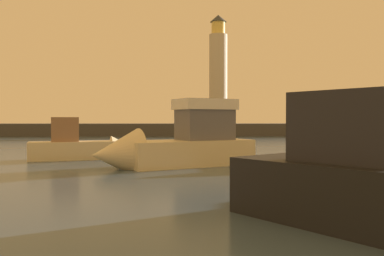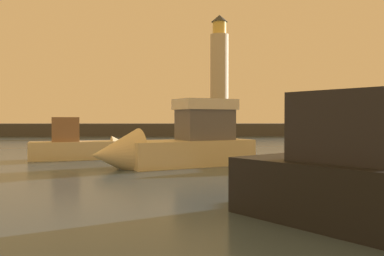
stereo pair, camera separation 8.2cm
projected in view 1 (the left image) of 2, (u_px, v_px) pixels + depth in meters
name	position (u px, v px, depth m)	size (l,w,h in m)	color
ground_plane	(169.00, 151.00, 33.05)	(220.00, 220.00, 0.00)	#384C60
breakwater	(173.00, 130.00, 64.61)	(71.11, 6.57, 1.89)	#423F3D
lighthouse	(218.00, 72.00, 64.70)	(2.83, 2.83, 16.95)	beige
motorboat_0	(84.00, 146.00, 26.64)	(6.89, 3.51, 2.90)	beige
motorboat_1	(331.00, 143.00, 26.12)	(3.15, 9.04, 4.30)	#B21E1E
motorboat_4	(172.00, 145.00, 22.56)	(9.28, 6.38, 4.26)	beige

